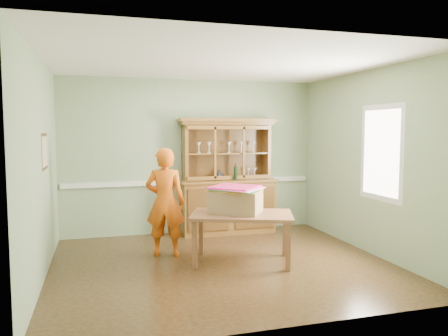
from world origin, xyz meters
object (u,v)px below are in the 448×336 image
object	(u,v)px
china_hutch	(227,193)
dining_table	(242,219)
person	(165,202)
cardboard_box	(236,201)

from	to	relation	value
china_hutch	dining_table	world-z (taller)	china_hutch
china_hutch	dining_table	distance (m)	1.78
person	cardboard_box	bearing A→B (deg)	168.42
china_hutch	dining_table	bearing A→B (deg)	-100.04
china_hutch	dining_table	size ratio (longest dim) A/B	1.29
china_hutch	person	world-z (taller)	china_hutch
china_hutch	person	bearing A→B (deg)	-138.15
person	dining_table	bearing A→B (deg)	165.86
cardboard_box	person	xyz separation A→B (m)	(-0.90, 0.52, -0.05)
china_hutch	cardboard_box	world-z (taller)	china_hutch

